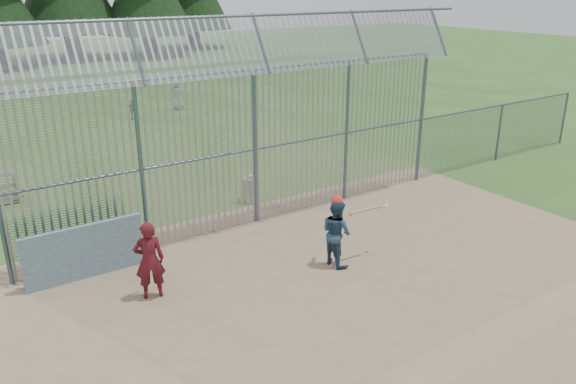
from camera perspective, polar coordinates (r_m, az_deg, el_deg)
ground at (r=12.43m, az=5.19°, el=-8.32°), size 120.00×120.00×0.00m
dirt_infield at (r=12.10m, az=6.69°, el=-9.20°), size 14.00×10.00×0.02m
dugout_wall at (r=12.72m, az=-19.97°, el=-5.73°), size 2.50×0.12×1.20m
batter at (r=12.50m, az=4.94°, el=-4.11°), size 0.61×0.77×1.53m
onlooker at (r=11.49m, az=-13.90°, el=-6.74°), size 0.68×0.53×1.63m
bg_kid_standing at (r=28.96m, az=-11.19°, el=9.68°), size 0.75×0.51×1.49m
bg_kid_seated at (r=27.17m, az=-15.47°, el=8.08°), size 0.59×0.29×0.96m
batting_gear at (r=12.32m, az=5.83°, el=-1.15°), size 1.49×0.34×0.53m
trash_can at (r=16.24m, az=-3.78°, el=0.28°), size 0.56×0.56×0.82m
backstop_fence at (r=15.16m, az=2.69°, el=6.67°), size 20.09×0.81×5.30m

